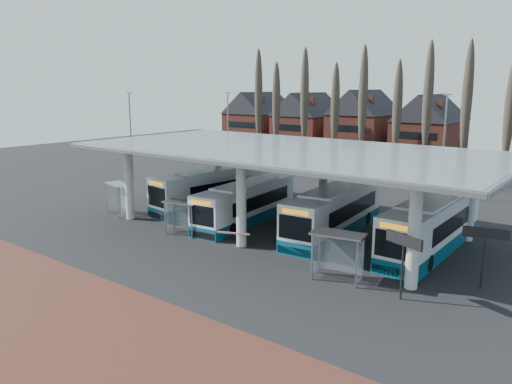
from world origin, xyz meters
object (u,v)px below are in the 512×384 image
Objects in this scene: bus_0 at (218,189)px; shelter_0 at (120,192)px; bus_3 at (432,225)px; shelter_2 at (339,245)px; bus_1 at (247,203)px; shelter_1 at (183,210)px; bus_2 at (335,212)px.

bus_0 reaches higher than shelter_0.
bus_3 reaches higher than shelter_2.
shelter_2 is at bearing -34.44° from bus_1.
shelter_2 reaches higher than shelter_1.
bus_3 reaches higher than bus_2.
bus_0 is at bearing 69.01° from shelter_0.
bus_2 is 9.30m from shelter_2.
bus_0 is at bearing 171.11° from bus_2.
bus_1 is at bearing -172.08° from bus_3.
shelter_0 is at bearing 162.73° from shelter_1.
shelter_1 is at bearing -110.93° from bus_1.
bus_2 is at bearing 27.37° from shelter_1.
shelter_0 is at bearing -160.40° from bus_1.
bus_2 is 3.98× the size of shelter_2.
bus_1 is at bearing -16.50° from bus_0.
shelter_2 is at bearing -15.45° from shelter_1.
shelter_1 is at bearing 8.60° from shelter_0.
shelter_0 is (-17.36, -6.26, 0.30)m from bus_2.
bus_0 is 1.04× the size of bus_2.
bus_0 is 19.19m from shelter_2.
shelter_0 is at bearing -164.64° from bus_3.
shelter_1 is (3.57, -7.88, 0.13)m from bus_0.
shelter_2 reaches higher than shelter_0.
shelter_0 is (-10.08, -4.77, 0.43)m from bus_1.
bus_3 reaches higher than shelter_0.
bus_3 is at bearing 64.39° from shelter_2.
bus_1 is 7.44m from bus_2.
bus_0 is 8.60m from shelter_0.
bus_0 is at bearing 150.46° from bus_1.
bus_1 is at bearing -173.79° from bus_2.
bus_0 is at bearing 179.19° from bus_3.
bus_3 is 4.00× the size of shelter_2.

